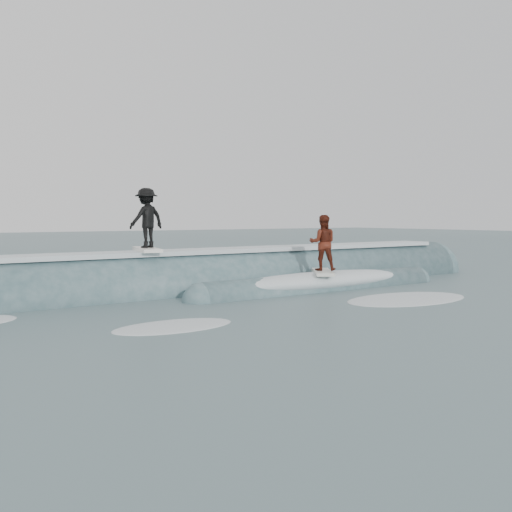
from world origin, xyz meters
TOP-DOWN VIEW (x-y plane):
  - ground at (0.00, 0.00)m, footprint 160.00×160.00m
  - breaking_wave at (0.21, 4.26)m, footprint 22.27×4.03m
  - surfer_black at (-3.32, 4.52)m, footprint 1.29×2.07m
  - surfer_red at (1.78, 2.32)m, footprint 1.61×1.95m
  - whitewater at (-0.06, -0.46)m, footprint 17.85×7.11m
  - far_swells at (-1.58, 17.65)m, footprint 35.85×8.65m

SIDE VIEW (x-z plane):
  - ground at x=0.00m, z-range 0.00..0.00m
  - whitewater at x=-0.06m, z-range -0.05..0.05m
  - far_swells at x=-1.58m, z-range -0.40..0.40m
  - breaking_wave at x=0.21m, z-range -1.22..1.29m
  - surfer_red at x=1.78m, z-range 0.49..2.38m
  - surfer_black at x=-3.32m, z-range 1.30..3.20m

